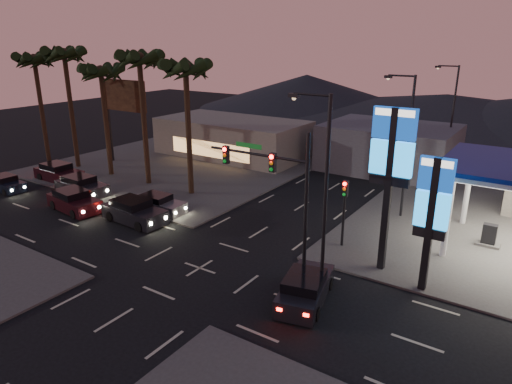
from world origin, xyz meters
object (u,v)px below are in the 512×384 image
Objects in this scene: car_lane_a_rear at (6,184)px; pylon_sign_tall at (391,158)px; pylon_sign_short at (433,205)px; car_lane_b_mid at (82,186)px; car_lane_a_mid at (74,201)px; car_lane_b_rear at (59,173)px; car_lane_b_front at (158,204)px; car_lane_a_front at (134,212)px; suv_station at (305,289)px; traffic_signal_mast at (277,182)px.

pylon_sign_tall is at bearing 7.32° from car_lane_a_rear.
pylon_sign_short reaches higher than car_lane_b_mid.
pylon_sign_tall is 3.20m from pylon_sign_short.
car_lane_a_mid is 8.63m from car_lane_b_rear.
pylon_sign_tall reaches higher than car_lane_b_front.
car_lane_a_front reaches higher than suv_station.
pylon_sign_tall is 17.93m from car_lane_a_front.
traffic_signal_mast reaches higher than car_lane_b_rear.
car_lane_b_mid is 23.24m from suv_station.
car_lane_b_mid is at bearing 168.59° from car_lane_a_front.
car_lane_a_front is (-16.80, -2.78, -5.64)m from pylon_sign_tall.
car_lane_b_front is at bearing 4.30° from car_lane_b_mid.
car_lane_a_mid reaches higher than car_lane_b_front.
pylon_sign_tall is 1.78× the size of car_lane_a_front.
traffic_signal_mast is 1.61× the size of car_lane_a_mid.
car_lane_b_front is at bearing 166.03° from traffic_signal_mast.
traffic_signal_mast is 25.88m from car_lane_b_rear.
car_lane_a_front is at bearing -11.41° from car_lane_b_mid.
car_lane_a_front is 15.02m from suv_station.
car_lane_b_rear is at bearing 73.54° from car_lane_a_rear.
pylon_sign_tall is at bearing 1.85° from car_lane_b_front.
car_lane_a_rear is at bearing -178.18° from car_lane_a_mid.
car_lane_a_rear is at bearing -166.56° from car_lane_b_front.
pylon_sign_tall reaches higher than car_lane_b_rear.
pylon_sign_tall is 1.29× the size of pylon_sign_short.
pylon_sign_short is 32.72m from car_lane_b_rear.
car_lane_b_mid reaches higher than car_lane_a_rear.
traffic_signal_mast is at bearing -3.48° from car_lane_a_front.
traffic_signal_mast reaches higher than car_lane_a_rear.
car_lane_b_mid reaches higher than car_lane_b_front.
pylon_sign_short is 25.22m from car_lane_a_mid.
pylon_sign_short reaches higher than suv_station.
pylon_sign_tall is at bearing -0.33° from car_lane_b_rear.
car_lane_a_front reaches higher than car_lane_a_rear.
car_lane_b_rear is at bearing 177.93° from pylon_sign_short.
car_lane_a_rear is at bearing -174.90° from pylon_sign_short.
suv_station is (22.87, -4.09, -0.03)m from car_lane_b_mid.
car_lane_b_front is at bearing 87.39° from car_lane_a_front.
car_lane_a_rear is (-26.46, -0.49, -4.62)m from traffic_signal_mast.
pylon_sign_short reaches higher than car_lane_a_rear.
car_lane_b_rear is 28.50m from suv_station.
car_lane_b_front is at bearing 29.75° from car_lane_a_mid.
car_lane_a_front is at bearing 176.52° from traffic_signal_mast.
car_lane_a_mid is 1.03× the size of suv_station.
suv_station is at bearing -32.08° from traffic_signal_mast.
pylon_sign_tall is 2.10× the size of car_lane_b_front.
car_lane_b_mid is (-8.16, -0.61, 0.10)m from car_lane_b_front.
car_lane_a_front is 8.22m from car_lane_b_mid.
car_lane_a_front is at bearing 170.56° from suv_station.
pylon_sign_tall is at bearing 69.28° from suv_station.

